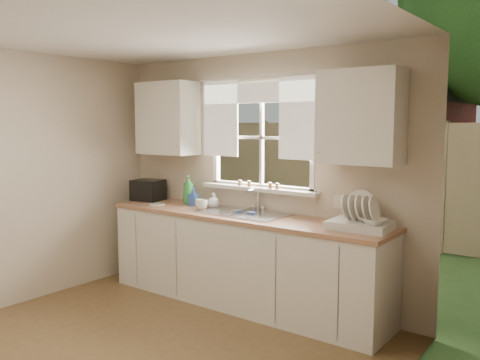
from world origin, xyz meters
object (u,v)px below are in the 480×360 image
Objects in this scene: dish_rack at (360,221)px; soap_bottle_a at (188,190)px; cup at (201,204)px; black_appliance at (148,190)px.

dish_rack is 2.06m from soap_bottle_a.
cup is at bearing -177.34° from dish_rack.
soap_bottle_a is (-2.05, 0.10, 0.09)m from dish_rack.
soap_bottle_a is at bearing -3.13° from black_appliance.
black_appliance is at bearing 179.56° from dish_rack.
black_appliance is (-0.56, -0.08, -0.04)m from soap_bottle_a.
dish_rack is 1.65× the size of soap_bottle_a.
black_appliance is (-2.62, 0.02, 0.05)m from dish_rack.
dish_rack reaches higher than black_appliance.
soap_bottle_a is 0.40m from cup.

